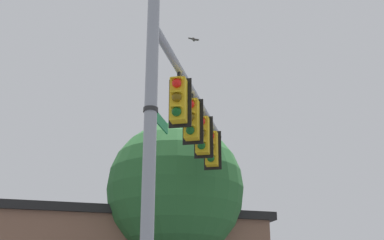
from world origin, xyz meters
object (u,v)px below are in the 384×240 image
(traffic_light_mid_outer, at_px, (202,135))
(bird_flying, at_px, (194,39))
(traffic_light_nearest_pole, at_px, (178,100))
(street_name_sign, at_px, (156,116))
(traffic_light_mid_inner, at_px, (192,119))
(traffic_light_arm_end, at_px, (212,148))

(traffic_light_mid_outer, distance_m, bird_flying, 3.76)
(traffic_light_nearest_pole, bearing_deg, traffic_light_mid_outer, -91.17)
(traffic_light_nearest_pole, distance_m, street_name_sign, 1.97)
(traffic_light_mid_outer, bearing_deg, bird_flying, -65.75)
(traffic_light_mid_inner, distance_m, bird_flying, 4.32)
(traffic_light_mid_outer, bearing_deg, traffic_light_mid_inner, 88.83)
(traffic_light_mid_inner, relative_size, bird_flying, 3.70)
(traffic_light_mid_inner, relative_size, street_name_sign, 1.02)
(traffic_light_arm_end, bearing_deg, traffic_light_nearest_pole, 88.83)
(street_name_sign, bearing_deg, traffic_light_arm_end, -91.17)
(traffic_light_arm_end, height_order, bird_flying, bird_flying)
(street_name_sign, height_order, bird_flying, bird_flying)
(traffic_light_mid_inner, height_order, traffic_light_arm_end, same)
(traffic_light_nearest_pole, height_order, traffic_light_arm_end, same)
(traffic_light_nearest_pole, relative_size, traffic_light_mid_inner, 1.00)
(traffic_light_nearest_pole, xyz_separation_m, traffic_light_mid_inner, (-0.03, -1.34, 0.00))
(traffic_light_mid_inner, relative_size, traffic_light_arm_end, 1.00)
(traffic_light_arm_end, xyz_separation_m, street_name_sign, (0.12, 5.72, -1.01))
(traffic_light_arm_end, bearing_deg, street_name_sign, 88.83)
(traffic_light_mid_outer, xyz_separation_m, street_name_sign, (0.09, 4.38, -1.01))
(traffic_light_nearest_pole, relative_size, street_name_sign, 1.02)
(traffic_light_mid_inner, bearing_deg, street_name_sign, 88.82)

